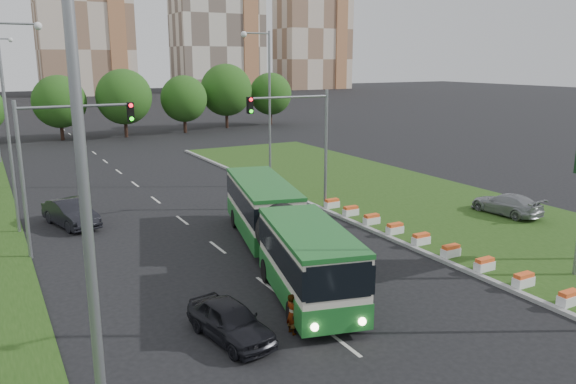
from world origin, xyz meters
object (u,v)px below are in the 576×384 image
traffic_mast_left (55,152)px  car_left_near (230,321)px  pedestrian (292,314)px  car_left_far (71,213)px  car_median (506,204)px  articulated_bus (276,229)px  shopping_trolley (306,319)px  traffic_mast_median (305,132)px

traffic_mast_left → car_left_near: bearing=-72.6°
traffic_mast_left → car_left_near: 14.15m
traffic_mast_left → pedestrian: size_ratio=5.14×
car_left_near → car_left_far: bearing=90.0°
car_left_near → car_median: size_ratio=0.88×
car_median → pedestrian: pedestrian is taller
traffic_mast_left → pedestrian: bearing=-65.5°
car_median → articulated_bus: bearing=-3.0°
traffic_mast_left → shopping_trolley: traffic_mast_left is taller
traffic_mast_left → articulated_bus: (9.10, -6.57, -3.61)m
traffic_mast_median → car_median: traffic_mast_median is taller
traffic_mast_left → car_median: traffic_mast_left is taller
shopping_trolley → car_left_near: bearing=157.6°
traffic_mast_left → articulated_bus: bearing=-35.8°
articulated_bus → shopping_trolley: size_ratio=29.21×
car_left_near → car_left_far: car_left_far is taller
traffic_mast_median → articulated_bus: traffic_mast_median is taller
car_left_near → pedestrian: (2.15, -0.70, 0.07)m
car_left_far → shopping_trolley: car_left_far is taller
traffic_mast_median → pedestrian: (-9.01, -14.45, -4.57)m
pedestrian → shopping_trolley: bearing=-79.3°
car_median → car_left_far: bearing=-28.5°
traffic_mast_median → shopping_trolley: traffic_mast_median is taller
traffic_mast_left → car_median: 27.13m
traffic_mast_left → shopping_trolley: size_ratio=13.52×
shopping_trolley → traffic_mast_left: bearing=104.8°
car_median → shopping_trolley: (-19.14, -7.06, -0.54)m
car_left_near → shopping_trolley: bearing=-19.0°
articulated_bus → car_left_far: bearing=138.8°
pedestrian → car_median: bearing=-74.5°
traffic_mast_left → car_left_near: size_ratio=1.93×
traffic_mast_left → shopping_trolley: (6.89, -13.25, -5.06)m
traffic_mast_median → car_median: (10.87, -7.19, -4.52)m
traffic_mast_median → car_left_near: 18.31m
traffic_mast_median → pedestrian: 17.64m
articulated_bus → car_median: articulated_bus is taller
articulated_bus → car_left_near: 8.09m
traffic_mast_left → traffic_mast_median: bearing=3.8°
car_left_near → car_left_far: 18.06m
articulated_bus → shopping_trolley: articulated_bus is taller
articulated_bus → car_median: 16.95m
traffic_mast_left → car_left_far: size_ratio=1.64×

